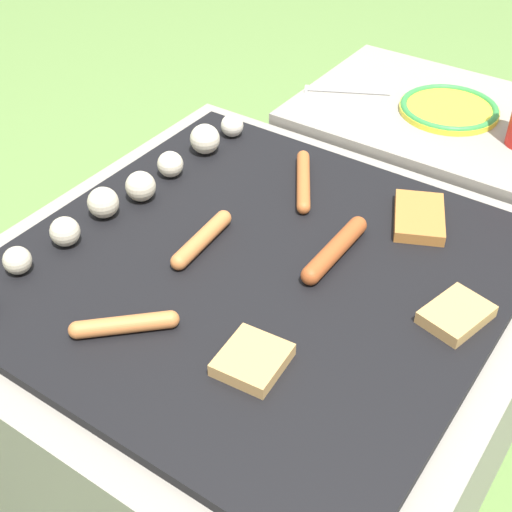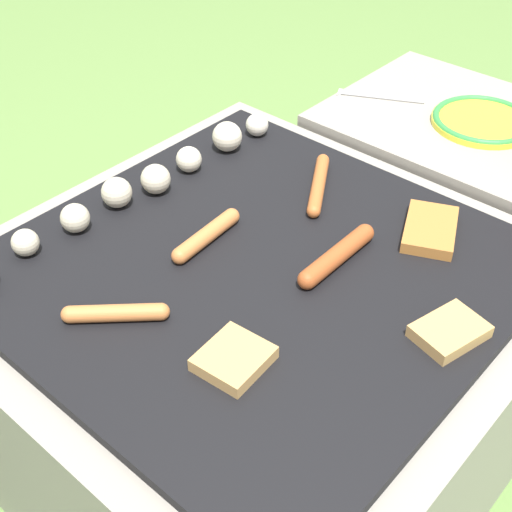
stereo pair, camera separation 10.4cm
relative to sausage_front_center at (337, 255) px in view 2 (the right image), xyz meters
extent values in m
plane|color=#608442|center=(-0.09, 0.09, -0.45)|extent=(14.00, 14.00, 0.00)
cube|color=gray|center=(-0.09, 0.09, -0.24)|extent=(0.84, 0.84, 0.42)
cube|color=black|center=(-0.09, 0.09, -0.02)|extent=(0.74, 0.74, 0.02)
cube|color=gray|center=(0.56, 0.05, -0.23)|extent=(0.44, 0.61, 0.44)
cylinder|color=#A34C23|center=(0.00, 0.00, 0.00)|extent=(0.15, 0.03, 0.03)
sphere|color=#A34C23|center=(-0.08, 0.00, 0.00)|extent=(0.03, 0.03, 0.03)
sphere|color=#A34C23|center=(0.08, 0.00, 0.00)|extent=(0.03, 0.03, 0.03)
cylinder|color=#C6753D|center=(-0.31, 0.16, 0.00)|extent=(0.11, 0.11, 0.03)
sphere|color=#C6753D|center=(-0.36, 0.21, 0.00)|extent=(0.03, 0.03, 0.03)
sphere|color=#C6753D|center=(-0.27, 0.12, 0.00)|extent=(0.03, 0.03, 0.03)
cylinder|color=#C6753D|center=(-0.10, 0.19, 0.00)|extent=(0.13, 0.04, 0.03)
sphere|color=#C6753D|center=(-0.16, 0.19, 0.00)|extent=(0.03, 0.03, 0.03)
sphere|color=#C6753D|center=(-0.03, 0.20, 0.00)|extent=(0.03, 0.03, 0.03)
cylinder|color=#B7602D|center=(0.14, 0.15, 0.00)|extent=(0.15, 0.11, 0.02)
sphere|color=#B7602D|center=(0.22, 0.19, 0.00)|extent=(0.02, 0.02, 0.02)
sphere|color=#B7602D|center=(0.07, 0.10, 0.00)|extent=(0.02, 0.02, 0.02)
cube|color=tan|center=(-0.03, -0.22, -0.01)|extent=(0.11, 0.09, 0.02)
cube|color=tan|center=(-0.26, -0.02, -0.01)|extent=(0.10, 0.09, 0.02)
cube|color=#B27033|center=(0.16, -0.07, -0.01)|extent=(0.15, 0.13, 0.02)
sphere|color=beige|center=(-0.31, 0.39, 0.01)|extent=(0.04, 0.04, 0.04)
sphere|color=beige|center=(-0.22, 0.38, 0.01)|extent=(0.05, 0.05, 0.05)
sphere|color=beige|center=(-0.13, 0.38, 0.01)|extent=(0.05, 0.05, 0.05)
sphere|color=beige|center=(-0.05, 0.36, 0.01)|extent=(0.05, 0.05, 0.05)
sphere|color=beige|center=(0.04, 0.37, 0.01)|extent=(0.05, 0.05, 0.05)
sphere|color=beige|center=(0.14, 0.37, 0.01)|extent=(0.06, 0.06, 0.06)
sphere|color=silver|center=(0.22, 0.36, 0.01)|extent=(0.05, 0.05, 0.05)
cylinder|color=yellow|center=(0.56, 0.04, -0.01)|extent=(0.21, 0.21, 0.01)
torus|color=#338C3F|center=(0.56, 0.04, 0.00)|extent=(0.21, 0.21, 0.01)
cylinder|color=silver|center=(0.52, 0.26, -0.01)|extent=(0.09, 0.17, 0.01)
cube|color=silver|center=(0.48, 0.34, -0.01)|extent=(0.02, 0.02, 0.01)
camera|label=1|loc=(-0.80, -0.40, 0.71)|focal=50.00mm
camera|label=2|loc=(-0.73, -0.48, 0.71)|focal=50.00mm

